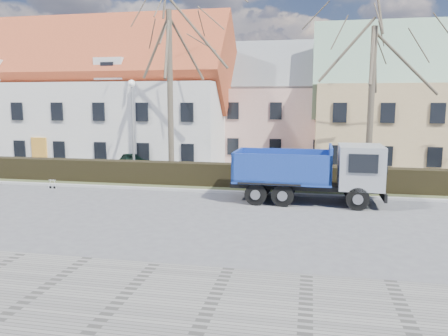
% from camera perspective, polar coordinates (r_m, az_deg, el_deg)
% --- Properties ---
extents(ground, '(120.00, 120.00, 0.00)m').
position_cam_1_polar(ground, '(19.67, -8.96, -5.68)').
color(ground, '#4E4E51').
extents(sidewalk_near, '(80.00, 5.00, 0.08)m').
position_cam_1_polar(sidewalk_near, '(12.46, -22.99, -14.80)').
color(sidewalk_near, slate).
rests_on(sidewalk_near, ground).
extents(curb_far, '(80.00, 0.30, 0.12)m').
position_cam_1_polar(curb_far, '(23.91, -5.18, -2.87)').
color(curb_far, '#9B9A9A').
rests_on(curb_far, ground).
extents(grass_strip, '(80.00, 3.00, 0.10)m').
position_cam_1_polar(grass_strip, '(25.42, -4.16, -2.18)').
color(grass_strip, '#3C4426').
rests_on(grass_strip, ground).
extents(hedge, '(60.00, 0.90, 1.30)m').
position_cam_1_polar(hedge, '(25.13, -4.30, -0.92)').
color(hedge, black).
rests_on(hedge, ground).
extents(building_white, '(26.80, 10.80, 9.50)m').
position_cam_1_polar(building_white, '(39.15, -19.10, 8.13)').
color(building_white, silver).
rests_on(building_white, ground).
extents(building_pink, '(10.80, 8.80, 8.00)m').
position_cam_1_polar(building_pink, '(37.96, 7.28, 7.40)').
color(building_pink, '#D09F93').
rests_on(building_pink, ground).
extents(building_yellow, '(18.80, 10.80, 8.50)m').
position_cam_1_polar(building_yellow, '(36.09, 26.44, 6.88)').
color(building_yellow, tan).
rests_on(building_yellow, ground).
extents(tree_1, '(9.20, 9.20, 12.65)m').
position_cam_1_polar(tree_1, '(27.78, -7.09, 11.71)').
color(tree_1, '#4B4234').
rests_on(tree_1, ground).
extents(tree_2, '(8.00, 8.00, 11.00)m').
position_cam_1_polar(tree_2, '(26.58, 18.73, 9.67)').
color(tree_2, '#4B4234').
rests_on(tree_2, ground).
extents(dump_truck, '(7.37, 2.83, 2.93)m').
position_cam_1_polar(dump_truck, '(21.36, 10.19, -0.55)').
color(dump_truck, navy).
rests_on(dump_truck, ground).
extents(streetlight, '(0.48, 0.48, 6.18)m').
position_cam_1_polar(streetlight, '(27.07, -11.80, 4.82)').
color(streetlight, '#9C9C9C').
rests_on(streetlight, ground).
extents(cart_frame, '(0.62, 0.37, 0.56)m').
position_cam_1_polar(cart_frame, '(26.38, -21.84, -1.89)').
color(cart_frame, silver).
rests_on(cart_frame, ground).
extents(parked_car_a, '(3.98, 2.90, 1.26)m').
position_cam_1_polar(parked_car_a, '(31.76, -11.54, 0.92)').
color(parked_car_a, black).
rests_on(parked_car_a, ground).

